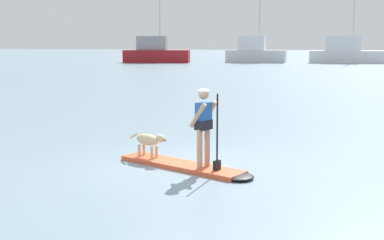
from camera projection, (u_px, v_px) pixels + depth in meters
ground_plane at (181, 167)px, 10.88m from camera, size 400.00×400.00×0.00m
paddleboard at (189, 167)px, 10.73m from camera, size 3.30×1.94×0.10m
person_paddler at (204, 122)px, 10.33m from camera, size 0.68×0.60×1.66m
dog at (149, 141)px, 11.38m from camera, size 1.05×0.53×0.56m
moored_boat_far_port at (156, 53)px, 69.77m from camera, size 9.53×4.94×11.28m
moored_boat_port at (255, 52)px, 69.94m from camera, size 8.38×2.85×12.05m
moored_boat_far_starboard at (346, 53)px, 67.69m from camera, size 10.31×2.71×11.19m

